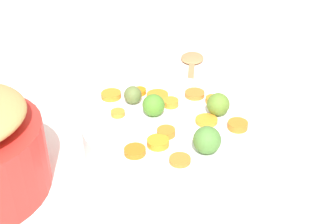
# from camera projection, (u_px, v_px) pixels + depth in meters

# --- Properties ---
(tabletop) EXTENTS (2.40, 2.40, 0.02)m
(tabletop) POSITION_uv_depth(u_px,v_px,m) (186.00, 165.00, 0.82)
(tabletop) COLOR white
(tabletop) RESTS_ON ground
(serving_bowl_carrots) EXTENTS (0.30, 0.30, 0.08)m
(serving_bowl_carrots) POSITION_uv_depth(u_px,v_px,m) (168.00, 135.00, 0.81)
(serving_bowl_carrots) COLOR white
(serving_bowl_carrots) RESTS_ON tabletop
(carrot_slice_0) EXTENTS (0.03, 0.03, 0.01)m
(carrot_slice_0) POSITION_uv_depth(u_px,v_px,m) (118.00, 113.00, 0.80)
(carrot_slice_0) COLOR orange
(carrot_slice_0) RESTS_ON serving_bowl_carrots
(carrot_slice_1) EXTENTS (0.03, 0.03, 0.01)m
(carrot_slice_1) POSITION_uv_depth(u_px,v_px,m) (213.00, 100.00, 0.83)
(carrot_slice_1) COLOR orange
(carrot_slice_1) RESTS_ON serving_bowl_carrots
(carrot_slice_2) EXTENTS (0.05, 0.05, 0.01)m
(carrot_slice_2) POSITION_uv_depth(u_px,v_px,m) (158.00, 142.00, 0.72)
(carrot_slice_2) COLOR orange
(carrot_slice_2) RESTS_ON serving_bowl_carrots
(carrot_slice_3) EXTENTS (0.06, 0.06, 0.01)m
(carrot_slice_3) POSITION_uv_depth(u_px,v_px,m) (157.00, 96.00, 0.84)
(carrot_slice_3) COLOR orange
(carrot_slice_3) RESTS_ON serving_bowl_carrots
(carrot_slice_4) EXTENTS (0.05, 0.05, 0.01)m
(carrot_slice_4) POSITION_uv_depth(u_px,v_px,m) (111.00, 95.00, 0.85)
(carrot_slice_4) COLOR orange
(carrot_slice_4) RESTS_ON serving_bowl_carrots
(carrot_slice_5) EXTENTS (0.05, 0.05, 0.01)m
(carrot_slice_5) POSITION_uv_depth(u_px,v_px,m) (195.00, 94.00, 0.85)
(carrot_slice_5) COLOR orange
(carrot_slice_5) RESTS_ON serving_bowl_carrots
(carrot_slice_6) EXTENTS (0.04, 0.04, 0.01)m
(carrot_slice_6) POSITION_uv_depth(u_px,v_px,m) (166.00, 132.00, 0.74)
(carrot_slice_6) COLOR orange
(carrot_slice_6) RESTS_ON serving_bowl_carrots
(carrot_slice_7) EXTENTS (0.04, 0.04, 0.01)m
(carrot_slice_7) POSITION_uv_depth(u_px,v_px,m) (238.00, 125.00, 0.76)
(carrot_slice_7) COLOR orange
(carrot_slice_7) RESTS_ON serving_bowl_carrots
(carrot_slice_8) EXTENTS (0.04, 0.04, 0.01)m
(carrot_slice_8) POSITION_uv_depth(u_px,v_px,m) (135.00, 151.00, 0.70)
(carrot_slice_8) COLOR orange
(carrot_slice_8) RESTS_ON serving_bowl_carrots
(carrot_slice_9) EXTENTS (0.04, 0.04, 0.01)m
(carrot_slice_9) POSITION_uv_depth(u_px,v_px,m) (171.00, 103.00, 0.82)
(carrot_slice_9) COLOR orange
(carrot_slice_9) RESTS_ON serving_bowl_carrots
(carrot_slice_10) EXTENTS (0.05, 0.05, 0.01)m
(carrot_slice_10) POSITION_uv_depth(u_px,v_px,m) (206.00, 120.00, 0.78)
(carrot_slice_10) COLOR orange
(carrot_slice_10) RESTS_ON serving_bowl_carrots
(carrot_slice_11) EXTENTS (0.04, 0.04, 0.01)m
(carrot_slice_11) POSITION_uv_depth(u_px,v_px,m) (139.00, 91.00, 0.86)
(carrot_slice_11) COLOR orange
(carrot_slice_11) RESTS_ON serving_bowl_carrots
(carrot_slice_12) EXTENTS (0.05, 0.05, 0.01)m
(carrot_slice_12) POSITION_uv_depth(u_px,v_px,m) (180.00, 160.00, 0.69)
(carrot_slice_12) COLOR orange
(carrot_slice_12) RESTS_ON serving_bowl_carrots
(brussels_sprout_0) EXTENTS (0.04, 0.04, 0.04)m
(brussels_sprout_0) POSITION_uv_depth(u_px,v_px,m) (154.00, 105.00, 0.79)
(brussels_sprout_0) COLOR #4B872A
(brussels_sprout_0) RESTS_ON serving_bowl_carrots
(brussels_sprout_1) EXTENTS (0.04, 0.04, 0.04)m
(brussels_sprout_1) POSITION_uv_depth(u_px,v_px,m) (218.00, 104.00, 0.79)
(brussels_sprout_1) COLOR olive
(brussels_sprout_1) RESTS_ON serving_bowl_carrots
(brussels_sprout_2) EXTENTS (0.04, 0.04, 0.04)m
(brussels_sprout_2) POSITION_uv_depth(u_px,v_px,m) (207.00, 140.00, 0.70)
(brussels_sprout_2) COLOR #4C7F37
(brussels_sprout_2) RESTS_ON serving_bowl_carrots
(brussels_sprout_3) EXTENTS (0.03, 0.03, 0.03)m
(brussels_sprout_3) POSITION_uv_depth(u_px,v_px,m) (133.00, 95.00, 0.83)
(brussels_sprout_3) COLOR #5D6F38
(brussels_sprout_3) RESTS_ON serving_bowl_carrots
(wooden_spoon) EXTENTS (0.26, 0.12, 0.01)m
(wooden_spoon) POSITION_uv_depth(u_px,v_px,m) (192.00, 65.00, 1.13)
(wooden_spoon) COLOR #AB794D
(wooden_spoon) RESTS_ON tabletop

